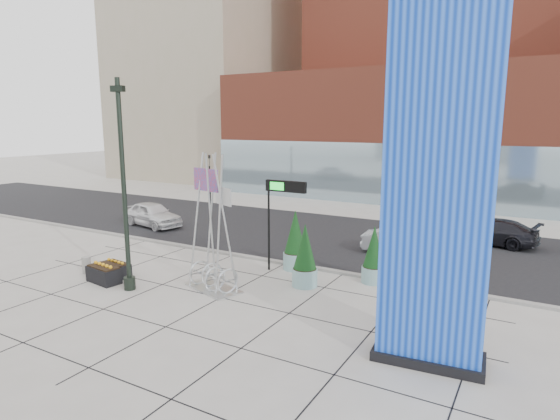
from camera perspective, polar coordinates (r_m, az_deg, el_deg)
The scene contains 20 objects.
ground at distance 19.71m, azimuth -7.84°, elevation -9.11°, with size 160.00×160.00×0.00m, color #9E9991.
street_asphalt at distance 27.95m, azimuth 4.73°, elevation -3.10°, with size 80.00×12.00×0.02m, color black.
curb_edge at distance 22.82m, azimuth -1.70°, elevation -6.09°, with size 80.00×0.30×0.12m, color gray.
tower_podium at distance 42.94m, azimuth 15.85°, elevation 8.73°, with size 34.00×10.00×11.00m, color #9C412D.
tower_glass_front at distance 38.51m, azimuth 13.88°, elevation 4.17°, with size 34.00×0.60×5.00m, color #8CA5B2.
building_beige_left at distance 62.23m, azimuth -8.26°, elevation 20.11°, with size 18.00×20.00×34.00m, color gray.
blue_pylon at distance 12.98m, azimuth 18.73°, elevation 2.13°, with size 3.11×1.61×10.00m.
lamp_post at distance 19.21m, azimuth -18.38°, elevation 0.38°, with size 0.56×0.46×8.27m.
public_art_sculpture at distance 18.86m, azimuth -8.18°, elevation -5.41°, with size 2.68×1.90×5.52m.
concrete_bollard at distance 22.66m, azimuth -22.52°, elevation -6.21°, with size 0.39×0.39×0.75m, color gray.
overhead_street_sign at distance 20.41m, azimuth 0.30°, elevation 1.97°, with size 1.95×0.21×4.14m.
round_planter_east at distance 19.94m, azimuth 11.36°, elevation -5.50°, with size 0.98×0.98×2.44m.
round_planter_mid at distance 19.15m, azimuth 3.06°, elevation -5.73°, with size 1.05×1.05×2.61m.
round_planter_west at distance 21.29m, azimuth 1.87°, elevation -3.86°, with size 1.10×1.10×2.75m.
box_planter_north at distance 21.13m, azimuth -20.70°, elevation -7.25°, with size 1.63×0.98×0.84m.
box_planter_south at distance 21.76m, azimuth -19.37°, elevation -6.77°, with size 1.43×0.83×0.75m.
car_white_west at distance 31.26m, azimuth -15.30°, elevation -0.53°, with size 1.84×4.57×1.56m, color white.
car_silver_mid at distance 24.47m, azimuth 14.79°, elevation -3.81°, with size 1.42×4.08×1.34m, color #ABADB3.
car_dark_east at distance 28.29m, azimuth 24.30°, elevation -2.41°, with size 1.98×4.86×1.41m, color black.
traffic_signal at distance 38.02m, azimuth -8.57°, elevation 3.98°, with size 0.15×0.18×4.10m.
Camera 1 is at (11.41, -14.64, 6.62)m, focal length 30.00 mm.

